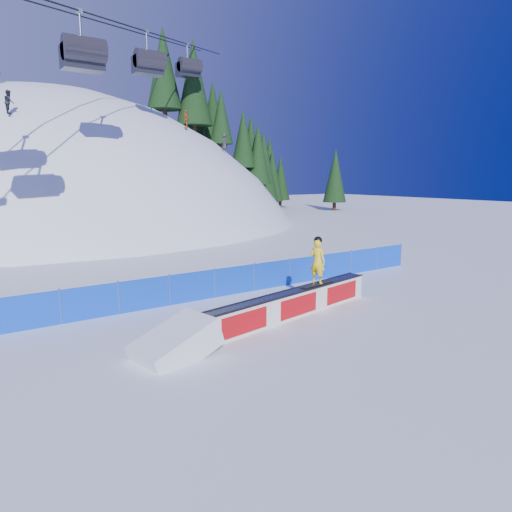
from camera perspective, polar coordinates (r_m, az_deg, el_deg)
ground at (r=16.09m, az=6.06°, el=-8.12°), size 160.00×160.00×0.00m
snow_hill at (r=59.11m, az=-22.87°, el=-13.67°), size 64.00×64.00×64.00m
treeline at (r=63.13m, az=-1.78°, el=13.68°), size 24.88×13.16×19.74m
safety_fence at (r=19.42m, az=-2.63°, el=-3.05°), size 22.05×0.05×1.30m
chairlift at (r=43.38m, az=-15.03°, el=25.65°), size 40.80×41.70×22.00m
rail_box at (r=16.41m, az=4.69°, el=-5.98°), size 8.10×2.01×0.98m
snow_ramp at (r=13.30m, az=-9.95°, el=-12.21°), size 2.60×1.88×1.48m
snowboarder at (r=17.13m, az=7.69°, el=-0.60°), size 1.76×0.71×1.81m
distant_skiers at (r=44.06m, az=-19.33°, el=17.31°), size 20.27×10.58×7.12m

